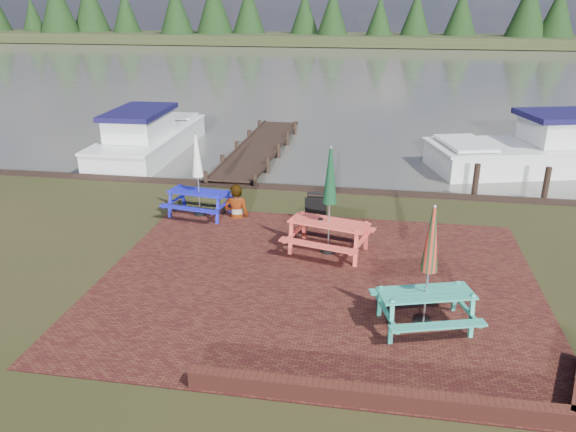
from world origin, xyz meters
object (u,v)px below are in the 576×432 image
(picnic_table_red, at_px, (329,217))
(jetty, at_px, (259,148))
(picnic_table_teal, at_px, (427,287))
(picnic_table_blue, at_px, (199,188))
(boat_near, at_px, (552,151))
(chalkboard, at_px, (316,210))
(boat_jetty, at_px, (148,139))
(person, at_px, (236,185))

(picnic_table_red, xyz_separation_m, jetty, (-3.57, 8.76, -0.76))
(picnic_table_teal, xyz_separation_m, picnic_table_blue, (-5.67, 4.64, -0.02))
(jetty, height_order, boat_near, boat_near)
(picnic_table_red, bearing_deg, picnic_table_blue, 168.73)
(boat_near, bearing_deg, chalkboard, 117.87)
(picnic_table_red, height_order, boat_near, picnic_table_red)
(boat_near, bearing_deg, jetty, 73.94)
(boat_jetty, xyz_separation_m, person, (5.18, -6.43, 0.51))
(picnic_table_red, bearing_deg, jetty, 126.83)
(picnic_table_teal, height_order, jetty, picnic_table_teal)
(picnic_table_teal, distance_m, boat_near, 12.63)
(boat_near, bearing_deg, picnic_table_teal, 140.76)
(picnic_table_red, height_order, picnic_table_blue, picnic_table_red)
(picnic_table_teal, bearing_deg, boat_near, 49.66)
(picnic_table_red, xyz_separation_m, boat_near, (7.01, 8.72, -0.42))
(chalkboard, distance_m, boat_near, 10.37)
(picnic_table_blue, height_order, jetty, picnic_table_blue)
(picnic_table_blue, relative_size, boat_near, 0.26)
(jetty, height_order, person, person)
(chalkboard, relative_size, jetty, 0.09)
(picnic_table_blue, bearing_deg, person, 9.68)
(picnic_table_teal, relative_size, picnic_table_blue, 1.02)
(jetty, bearing_deg, picnic_table_teal, -64.38)
(picnic_table_red, bearing_deg, chalkboard, 121.87)
(chalkboard, height_order, boat_near, boat_near)
(picnic_table_teal, relative_size, person, 1.24)
(picnic_table_red, xyz_separation_m, picnic_table_blue, (-3.66, 1.78, -0.08))
(picnic_table_teal, xyz_separation_m, chalkboard, (-2.48, 4.42, -0.37))
(picnic_table_blue, relative_size, jetty, 0.25)
(picnic_table_teal, relative_size, chalkboard, 2.73)
(picnic_table_red, distance_m, jetty, 9.49)
(jetty, relative_size, person, 4.90)
(picnic_table_teal, distance_m, picnic_table_blue, 7.33)
(chalkboard, bearing_deg, boat_near, 43.05)
(picnic_table_blue, distance_m, boat_near, 12.73)
(picnic_table_red, distance_m, person, 3.19)
(jetty, relative_size, boat_near, 1.05)
(picnic_table_blue, xyz_separation_m, chalkboard, (3.18, -0.22, -0.36))
(picnic_table_teal, distance_m, jetty, 12.91)
(picnic_table_red, relative_size, jetty, 0.27)
(picnic_table_red, bearing_deg, boat_near, 65.87)
(picnic_table_teal, bearing_deg, picnic_table_red, 107.97)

